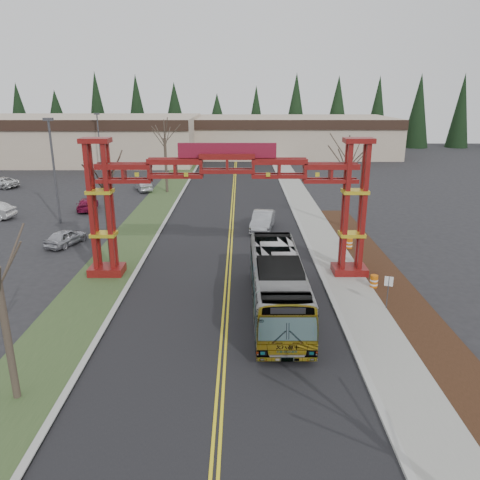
{
  "coord_description": "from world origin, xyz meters",
  "views": [
    {
      "loc": [
        0.83,
        -10.79,
        11.58
      ],
      "look_at": [
        0.79,
        13.94,
        3.7
      ],
      "focal_mm": 35.0,
      "sensor_mm": 36.0,
      "label": 1
    }
  ],
  "objects_px": {
    "transit_bus": "(277,284)",
    "light_pole_far": "(99,138)",
    "retail_building_west": "(64,138)",
    "parked_car_mid_a": "(87,204)",
    "street_sign": "(388,286)",
    "retail_building_east": "(289,136)",
    "parked_car_far_a": "(143,185)",
    "bare_tree_right_far": "(348,162)",
    "parked_car_far_b": "(0,183)",
    "parked_car_near_a": "(66,237)",
    "gateway_arch": "(227,185)",
    "bare_tree_median_mid": "(104,177)",
    "bare_tree_median_far": "(165,139)",
    "barrel_mid": "(358,259)",
    "barrel_north": "(349,244)",
    "barrel_south": "(374,282)",
    "silver_sedan": "(263,221)",
    "light_pole_near": "(53,164)"
  },
  "relations": [
    {
      "from": "transit_bus",
      "to": "light_pole_far",
      "type": "relative_size",
      "value": 1.33
    },
    {
      "from": "retail_building_west",
      "to": "parked_car_mid_a",
      "type": "distance_m",
      "value": 39.46
    },
    {
      "from": "street_sign",
      "to": "retail_building_east",
      "type": "bearing_deg",
      "value": 89.06
    },
    {
      "from": "retail_building_west",
      "to": "parked_car_far_a",
      "type": "height_order",
      "value": "retail_building_west"
    },
    {
      "from": "retail_building_west",
      "to": "bare_tree_right_far",
      "type": "distance_m",
      "value": 58.53
    },
    {
      "from": "parked_car_mid_a",
      "to": "parked_car_far_b",
      "type": "relative_size",
      "value": 0.9
    },
    {
      "from": "parked_car_near_a",
      "to": "gateway_arch",
      "type": "bearing_deg",
      "value": 173.07
    },
    {
      "from": "parked_car_near_a",
      "to": "bare_tree_median_mid",
      "type": "relative_size",
      "value": 0.45
    },
    {
      "from": "parked_car_far_b",
      "to": "bare_tree_median_far",
      "type": "height_order",
      "value": "bare_tree_median_far"
    },
    {
      "from": "retail_building_east",
      "to": "bare_tree_median_mid",
      "type": "bearing_deg",
      "value": -106.51
    },
    {
      "from": "parked_car_far_b",
      "to": "bare_tree_median_mid",
      "type": "xyz_separation_m",
      "value": [
        21.4,
        -27.98,
        5.6
      ]
    },
    {
      "from": "gateway_arch",
      "to": "barrel_mid",
      "type": "xyz_separation_m",
      "value": [
        9.01,
        1.71,
        -5.5
      ]
    },
    {
      "from": "barrel_north",
      "to": "light_pole_far",
      "type": "bearing_deg",
      "value": 128.94
    },
    {
      "from": "barrel_south",
      "to": "parked_car_far_b",
      "type": "bearing_deg",
      "value": 140.59
    },
    {
      "from": "bare_tree_median_mid",
      "to": "parked_car_far_a",
      "type": "bearing_deg",
      "value": 96.57
    },
    {
      "from": "street_sign",
      "to": "silver_sedan",
      "type": "bearing_deg",
      "value": 111.06
    },
    {
      "from": "retail_building_east",
      "to": "street_sign",
      "type": "distance_m",
      "value": 67.26
    },
    {
      "from": "bare_tree_median_mid",
      "to": "street_sign",
      "type": "xyz_separation_m",
      "value": [
        16.89,
        -6.5,
        -4.83
      ]
    },
    {
      "from": "parked_car_near_a",
      "to": "barrel_north",
      "type": "distance_m",
      "value": 22.08
    },
    {
      "from": "parked_car_far_b",
      "to": "gateway_arch",
      "type": "bearing_deg",
      "value": 65.01
    },
    {
      "from": "light_pole_far",
      "to": "barrel_north",
      "type": "xyz_separation_m",
      "value": [
        29.19,
        -36.14,
        -4.5
      ]
    },
    {
      "from": "gateway_arch",
      "to": "parked_car_near_a",
      "type": "relative_size",
      "value": 4.77
    },
    {
      "from": "silver_sedan",
      "to": "barrel_south",
      "type": "bearing_deg",
      "value": -54.72
    },
    {
      "from": "street_sign",
      "to": "parked_car_mid_a",
      "type": "bearing_deg",
      "value": 135.92
    },
    {
      "from": "bare_tree_right_far",
      "to": "parked_car_far_b",
      "type": "bearing_deg",
      "value": 155.51
    },
    {
      "from": "light_pole_far",
      "to": "parked_car_far_b",
      "type": "bearing_deg",
      "value": -127.74
    },
    {
      "from": "silver_sedan",
      "to": "bare_tree_right_far",
      "type": "distance_m",
      "value": 8.84
    },
    {
      "from": "retail_building_east",
      "to": "street_sign",
      "type": "relative_size",
      "value": 18.98
    },
    {
      "from": "bare_tree_median_mid",
      "to": "barrel_mid",
      "type": "height_order",
      "value": "bare_tree_median_mid"
    },
    {
      "from": "parked_car_near_a",
      "to": "barrel_mid",
      "type": "bearing_deg",
      "value": -172.84
    },
    {
      "from": "light_pole_near",
      "to": "bare_tree_median_mid",
      "type": "bearing_deg",
      "value": -55.78
    },
    {
      "from": "light_pole_near",
      "to": "barrel_north",
      "type": "distance_m",
      "value": 26.48
    },
    {
      "from": "parked_car_far_b",
      "to": "light_pole_near",
      "type": "xyz_separation_m",
      "value": [
        13.63,
        -16.56,
        4.78
      ]
    },
    {
      "from": "parked_car_far_a",
      "to": "parked_car_far_b",
      "type": "relative_size",
      "value": 0.85
    },
    {
      "from": "light_pole_near",
      "to": "barrel_south",
      "type": "relative_size",
      "value": 10.58
    },
    {
      "from": "barrel_north",
      "to": "transit_bus",
      "type": "bearing_deg",
      "value": -121.01
    },
    {
      "from": "parked_car_near_a",
      "to": "bare_tree_right_far",
      "type": "height_order",
      "value": "bare_tree_right_far"
    },
    {
      "from": "bare_tree_median_far",
      "to": "light_pole_near",
      "type": "bearing_deg",
      "value": -119.48
    },
    {
      "from": "silver_sedan",
      "to": "light_pole_far",
      "type": "relative_size",
      "value": 0.57
    },
    {
      "from": "street_sign",
      "to": "barrel_south",
      "type": "relative_size",
      "value": 2.25
    },
    {
      "from": "transit_bus",
      "to": "barrel_south",
      "type": "distance_m",
      "value": 6.95
    },
    {
      "from": "barrel_north",
      "to": "street_sign",
      "type": "bearing_deg",
      "value": -91.29
    },
    {
      "from": "parked_car_far_a",
      "to": "bare_tree_median_far",
      "type": "xyz_separation_m",
      "value": [
        3.0,
        -0.9,
        5.68
      ]
    },
    {
      "from": "parked_car_far_a",
      "to": "retail_building_west",
      "type": "bearing_deg",
      "value": -76.98
    },
    {
      "from": "light_pole_far",
      "to": "barrel_south",
      "type": "bearing_deg",
      "value": -56.32
    },
    {
      "from": "transit_bus",
      "to": "barrel_north",
      "type": "distance_m",
      "value": 12.28
    },
    {
      "from": "silver_sedan",
      "to": "bare_tree_right_far",
      "type": "xyz_separation_m",
      "value": [
        7.24,
        0.61,
        5.03
      ]
    },
    {
      "from": "bare_tree_right_far",
      "to": "street_sign",
      "type": "distance_m",
      "value": 17.15
    },
    {
      "from": "retail_building_east",
      "to": "parked_car_near_a",
      "type": "distance_m",
      "value": 60.33
    },
    {
      "from": "bare_tree_median_far",
      "to": "light_pole_far",
      "type": "distance_m",
      "value": 19.21
    }
  ]
}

